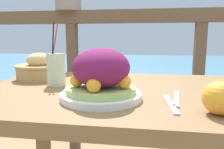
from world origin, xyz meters
name	(u,v)px	position (x,y,z in m)	size (l,w,h in m)	color
patio_table	(121,115)	(0.00, 0.00, 0.60)	(1.06, 0.72, 0.70)	olive
railing_fence	(133,54)	(0.00, 0.79, 0.77)	(2.80, 0.08, 1.09)	brown
sea_backdrop	(140,75)	(0.00, 3.29, 0.22)	(12.00, 4.00, 0.44)	teal
salad_plate	(101,77)	(-0.04, -0.15, 0.77)	(0.25, 0.25, 0.16)	silver
drink_glass	(56,69)	(-0.26, 0.02, 0.77)	(0.07, 0.07, 0.25)	beige
bread_basket	(40,69)	(-0.39, 0.14, 0.75)	(0.21, 0.21, 0.12)	tan
fork	(170,104)	(0.16, -0.18, 0.71)	(0.03, 0.18, 0.00)	silver
knife	(176,98)	(0.18, -0.12, 0.71)	(0.04, 0.18, 0.00)	silver
orange_near_basket	(220,98)	(0.26, -0.24, 0.74)	(0.08, 0.08, 0.08)	#F9A328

